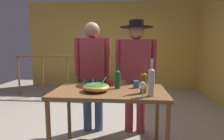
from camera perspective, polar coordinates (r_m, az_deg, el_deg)
The scene contains 16 objects.
ground_plane at distance 3.31m, azimuth -4.90°, elevation -16.42°, with size 7.73×7.73×0.00m, color #9E9384.
back_wall at distance 5.98m, azimuth -0.05°, elevation 7.63°, with size 5.37×0.10×2.70m, color gold.
framed_picture at distance 6.03m, azimuth -6.73°, elevation 10.56°, with size 0.51×0.03×0.48m, color #C694B2.
stair_railing at distance 4.90m, azimuth -8.07°, elevation -0.01°, with size 2.82×0.10×1.13m.
tv_console at distance 5.81m, azimuth -5.71°, elevation -3.13°, with size 0.90×0.40×0.54m, color #38281E.
flat_screen_tv at distance 5.70m, azimuth -5.84°, elevation 2.09°, with size 0.56×0.12×0.44m.
serving_table at distance 2.25m, azimuth -0.73°, elevation -8.22°, with size 1.33×0.77×0.82m.
salad_bowl at distance 2.15m, azimuth -4.88°, elevation -5.17°, with size 0.31×0.31×0.17m.
wine_glass at distance 1.90m, azimuth 9.46°, elevation -4.85°, with size 0.07×0.07×0.17m.
wine_bottle_amber at distance 2.08m, azimuth 9.71°, elevation -3.58°, with size 0.07×0.07×0.32m.
wine_bottle_clear at distance 1.97m, azimuth 12.02°, elevation -3.35°, with size 0.07×0.07×0.39m.
wine_bottle_green at distance 2.28m, azimuth 1.74°, elevation -2.53°, with size 0.07×0.07×0.32m.
mug_blue at distance 2.34m, azimuth 7.52°, elevation -4.39°, with size 0.11×0.07×0.09m.
mug_red at distance 2.44m, azimuth -0.62°, elevation -3.88°, with size 0.11×0.08×0.09m.
person_standing_left at distance 2.86m, azimuth -6.02°, elevation 0.53°, with size 0.54×0.26×1.69m.
person_standing_right at distance 2.81m, azimuth 7.31°, elevation 1.17°, with size 0.62×0.48×1.71m.
Camera 1 is at (0.54, -2.98, 1.35)m, focal length 29.71 mm.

